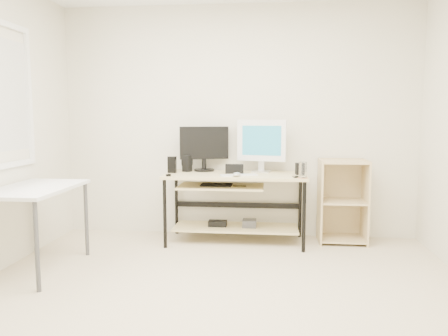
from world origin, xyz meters
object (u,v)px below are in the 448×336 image
(side_table, at_px, (35,196))
(black_monitor, at_px, (204,146))
(shelf_unit, at_px, (342,200))
(desk, at_px, (233,193))
(audio_controller, at_px, (172,165))
(white_imac, at_px, (262,142))

(side_table, height_order, black_monitor, black_monitor)
(side_table, xyz_separation_m, shelf_unit, (2.83, 1.22, -0.22))
(desk, height_order, audio_controller, audio_controller)
(audio_controller, bearing_deg, desk, 0.34)
(desk, distance_m, black_monitor, 0.64)
(shelf_unit, xyz_separation_m, black_monitor, (-1.52, 0.04, 0.58))
(white_imac, bearing_deg, black_monitor, -171.38)
(desk, xyz_separation_m, audio_controller, (-0.67, 0.01, 0.30))
(shelf_unit, distance_m, black_monitor, 1.63)
(shelf_unit, bearing_deg, black_monitor, 178.48)
(side_table, bearing_deg, white_imac, 32.30)
(side_table, distance_m, audio_controller, 1.46)
(audio_controller, bearing_deg, shelf_unit, 5.89)
(desk, relative_size, white_imac, 2.60)
(side_table, xyz_separation_m, white_imac, (1.95, 1.23, 0.41))
(side_table, bearing_deg, audio_controller, 47.39)
(side_table, relative_size, white_imac, 1.74)
(desk, xyz_separation_m, white_imac, (0.30, 0.17, 0.54))
(side_table, distance_m, black_monitor, 1.85)
(black_monitor, xyz_separation_m, audio_controller, (-0.33, -0.19, -0.20))
(audio_controller, bearing_deg, black_monitor, 31.59)
(side_table, height_order, shelf_unit, shelf_unit)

